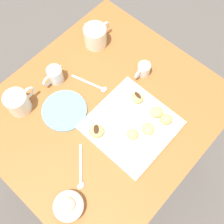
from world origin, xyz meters
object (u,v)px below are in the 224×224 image
coffee_mug_cream_left (18,102)px  beignet_1 (166,119)px  beignet_4 (96,131)px  ice_cream_bowl (68,206)px  beignet_3 (157,112)px  pastry_plate_square (131,125)px  dining_table (105,124)px  beignet_0 (137,98)px  coffee_mug_cream_right (96,36)px  beignet_5 (132,134)px  cream_pitcher_white (55,75)px  chocolate_sauce_pitcher (144,69)px  saucer_sky_left (64,110)px  beignet_2 (148,129)px

coffee_mug_cream_left → beignet_1: size_ratio=2.88×
coffee_mug_cream_left → beignet_4: 0.32m
coffee_mug_cream_left → ice_cream_bowl: size_ratio=1.31×
coffee_mug_cream_left → beignet_3: (0.33, -0.41, -0.02)m
pastry_plate_square → ice_cream_bowl: (-0.36, -0.04, 0.03)m
dining_table → beignet_0: beignet_0 is taller
coffee_mug_cream_left → coffee_mug_cream_right: 0.43m
dining_table → beignet_5: beignet_5 is taller
dining_table → cream_pitcher_white: 0.31m
coffee_mug_cream_left → chocolate_sauce_pitcher: size_ratio=1.48×
ice_cream_bowl → chocolate_sauce_pitcher: (0.58, 0.16, -0.00)m
coffee_mug_cream_right → saucer_sky_left: (-0.32, -0.14, -0.04)m
pastry_plate_square → cream_pitcher_white: cream_pitcher_white is taller
beignet_4 → ice_cream_bowl: bearing=-155.9°
beignet_2 → beignet_5: (-0.06, 0.03, 0.00)m
coffee_mug_cream_left → dining_table: bearing=-49.4°
ice_cream_bowl → beignet_1: 0.46m
ice_cream_bowl → cream_pitcher_white: bearing=52.1°
saucer_sky_left → beignet_5: 0.28m
coffee_mug_cream_left → beignet_0: size_ratio=2.76×
chocolate_sauce_pitcher → beignet_0: 0.14m
coffee_mug_cream_right → beignet_1: 0.47m
beignet_0 → beignet_3: 0.09m
chocolate_sauce_pitcher → beignet_3: chocolate_sauce_pitcher is taller
beignet_0 → beignet_4: (-0.21, 0.02, -0.00)m
pastry_plate_square → beignet_0: bearing=28.8°
coffee_mug_cream_left → coffee_mug_cream_right: (0.43, -0.00, 0.00)m
pastry_plate_square → beignet_2: 0.07m
beignet_4 → dining_table: bearing=29.0°
chocolate_sauce_pitcher → ice_cream_bowl: bearing=-164.8°
beignet_2 → beignet_5: 0.06m
saucer_sky_left → beignet_3: beignet_3 is taller
ice_cream_bowl → saucer_sky_left: (0.24, 0.27, -0.03)m
ice_cream_bowl → beignet_5: bearing=1.1°
dining_table → pastry_plate_square: (0.02, -0.12, 0.16)m
chocolate_sauce_pitcher → beignet_3: (-0.12, -0.16, 0.00)m
coffee_mug_cream_left → saucer_sky_left: coffee_mug_cream_left is taller
beignet_2 → beignet_5: size_ratio=1.12×
beignet_1 → beignet_3: 0.05m
pastry_plate_square → beignet_5: (-0.03, -0.03, 0.02)m
coffee_mug_cream_left → beignet_2: (0.25, -0.43, -0.02)m
dining_table → chocolate_sauce_pitcher: chocolate_sauce_pitcher is taller
coffee_mug_cream_right → ice_cream_bowl: size_ratio=1.34×
dining_table → beignet_4: 0.21m
beignet_2 → beignet_5: bearing=153.0°
beignet_0 → beignet_5: beignet_0 is taller
coffee_mug_cream_right → beignet_5: size_ratio=3.19×
coffee_mug_cream_right → beignet_3: coffee_mug_cream_right is taller
chocolate_sauce_pitcher → beignet_0: (-0.12, -0.07, 0.00)m
pastry_plate_square → beignet_2: bearing=-69.4°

